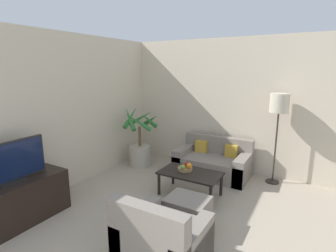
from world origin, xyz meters
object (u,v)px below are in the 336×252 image
at_px(television, 10,162).
at_px(fruit_bowl, 185,169).
at_px(coffee_table, 190,175).
at_px(apple_green, 183,167).
at_px(tv_console, 15,203).
at_px(apple_red, 187,164).
at_px(ottoman, 187,213).
at_px(armchair, 162,242).
at_px(floor_lamp, 279,107).
at_px(orange_fruit, 189,166).
at_px(potted_palm, 140,146).
at_px(sofa_loveseat, 213,162).

distance_m(television, fruit_bowl, 2.60).
distance_m(coffee_table, apple_green, 0.18).
bearing_deg(coffee_table, tv_console, -130.93).
relative_size(apple_red, apple_green, 1.09).
bearing_deg(ottoman, armchair, -85.24).
bearing_deg(tv_console, apple_red, 52.86).
relative_size(tv_console, apple_red, 16.82).
height_order(floor_lamp, orange_fruit, floor_lamp).
bearing_deg(apple_green, television, -129.08).
relative_size(apple_green, ottoman, 0.14).
height_order(floor_lamp, apple_red, floor_lamp).
relative_size(coffee_table, apple_red, 12.37).
xyz_separation_m(apple_green, armchair, (0.55, -1.58, -0.21)).
height_order(apple_green, armchair, armchair).
distance_m(apple_red, apple_green, 0.15).
bearing_deg(potted_palm, coffee_table, -25.07).
bearing_deg(sofa_loveseat, armchair, -81.21).
distance_m(armchair, ottoman, 0.77).
bearing_deg(apple_green, apple_red, 87.87).
bearing_deg(tv_console, floor_lamp, 48.41).
height_order(television, orange_fruit, television).
bearing_deg(armchair, television, -170.64).
xyz_separation_m(television, fruit_bowl, (1.57, 2.02, -0.47)).
relative_size(sofa_loveseat, armchair, 1.63).
height_order(tv_console, orange_fruit, tv_console).
relative_size(coffee_table, orange_fruit, 11.04).
distance_m(sofa_loveseat, fruit_bowl, 1.00).
distance_m(floor_lamp, coffee_table, 1.99).
xyz_separation_m(television, floor_lamp, (2.83, 3.19, 0.53)).
bearing_deg(potted_palm, apple_green, -27.85).
height_order(television, apple_red, television).
xyz_separation_m(apple_green, orange_fruit, (0.08, 0.09, 0.01)).
xyz_separation_m(television, apple_red, (1.57, 2.08, -0.41)).
height_order(sofa_loveseat, coffee_table, sofa_loveseat).
distance_m(potted_palm, apple_green, 1.61).
bearing_deg(coffee_table, armchair, -75.13).
bearing_deg(sofa_loveseat, television, -119.81).
relative_size(potted_palm, coffee_table, 1.30).
xyz_separation_m(coffee_table, ottoman, (0.36, -0.85, -0.14)).
distance_m(sofa_loveseat, coffee_table, 1.04).
distance_m(coffee_table, orange_fruit, 0.16).
bearing_deg(sofa_loveseat, tv_console, -119.86).
xyz_separation_m(tv_console, potted_palm, (0.14, 2.69, 0.14)).
distance_m(coffee_table, armchair, 1.67).
distance_m(floor_lamp, apple_red, 1.92).
bearing_deg(apple_red, television, -127.08).
height_order(television, armchair, television).
distance_m(tv_console, television, 0.59).
bearing_deg(potted_palm, ottoman, -39.37).
height_order(floor_lamp, apple_green, floor_lamp).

